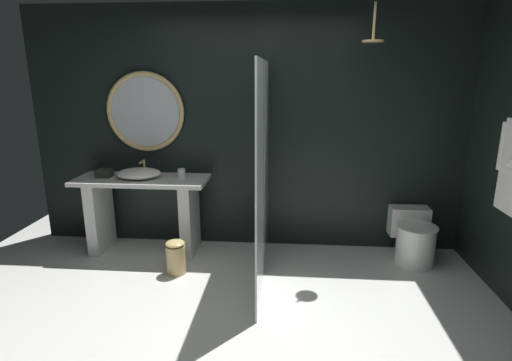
{
  "coord_description": "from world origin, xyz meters",
  "views": [
    {
      "loc": [
        0.44,
        -2.44,
        1.89
      ],
      "look_at": [
        0.18,
        0.75,
        1.04
      ],
      "focal_mm": 28.15,
      "sensor_mm": 36.0,
      "label": 1
    }
  ],
  "objects_px": {
    "tumbler_cup": "(181,173)",
    "round_wall_mirror": "(145,112)",
    "vessel_sink": "(139,173)",
    "tissue_box": "(105,173)",
    "rain_shower_head": "(373,37)",
    "toilet": "(413,238)",
    "waste_bin": "(176,257)"
  },
  "relations": [
    {
      "from": "rain_shower_head",
      "to": "toilet",
      "type": "bearing_deg",
      "value": 14.15
    },
    {
      "from": "rain_shower_head",
      "to": "vessel_sink",
      "type": "bearing_deg",
      "value": 175.65
    },
    {
      "from": "round_wall_mirror",
      "to": "rain_shower_head",
      "type": "xyz_separation_m",
      "value": [
        2.28,
        -0.43,
        0.71
      ]
    },
    {
      "from": "vessel_sink",
      "to": "round_wall_mirror",
      "type": "height_order",
      "value": "round_wall_mirror"
    },
    {
      "from": "rain_shower_head",
      "to": "toilet",
      "type": "distance_m",
      "value": 2.04
    },
    {
      "from": "tissue_box",
      "to": "rain_shower_head",
      "type": "distance_m",
      "value": 3.01
    },
    {
      "from": "round_wall_mirror",
      "to": "rain_shower_head",
      "type": "distance_m",
      "value": 2.42
    },
    {
      "from": "round_wall_mirror",
      "to": "tissue_box",
      "type": "bearing_deg",
      "value": -150.14
    },
    {
      "from": "tumbler_cup",
      "to": "round_wall_mirror",
      "type": "relative_size",
      "value": 0.12
    },
    {
      "from": "vessel_sink",
      "to": "tissue_box",
      "type": "xyz_separation_m",
      "value": [
        -0.38,
        0.02,
        -0.01
      ]
    },
    {
      "from": "tumbler_cup",
      "to": "vessel_sink",
      "type": "bearing_deg",
      "value": -175.69
    },
    {
      "from": "tissue_box",
      "to": "round_wall_mirror",
      "type": "xyz_separation_m",
      "value": [
        0.41,
        0.24,
        0.63
      ]
    },
    {
      "from": "tumbler_cup",
      "to": "tissue_box",
      "type": "bearing_deg",
      "value": -178.79
    },
    {
      "from": "round_wall_mirror",
      "to": "toilet",
      "type": "bearing_deg",
      "value": -5.6
    },
    {
      "from": "round_wall_mirror",
      "to": "rain_shower_head",
      "type": "relative_size",
      "value": 2.54
    },
    {
      "from": "tumbler_cup",
      "to": "toilet",
      "type": "xyz_separation_m",
      "value": [
        2.43,
        -0.06,
        -0.62
      ]
    },
    {
      "from": "round_wall_mirror",
      "to": "vessel_sink",
      "type": "bearing_deg",
      "value": -95.88
    },
    {
      "from": "rain_shower_head",
      "to": "waste_bin",
      "type": "distance_m",
      "value": 2.74
    },
    {
      "from": "rain_shower_head",
      "to": "tumbler_cup",
      "type": "bearing_deg",
      "value": 173.55
    },
    {
      "from": "vessel_sink",
      "to": "rain_shower_head",
      "type": "relative_size",
      "value": 1.38
    },
    {
      "from": "toilet",
      "to": "tissue_box",
      "type": "bearing_deg",
      "value": 179.21
    },
    {
      "from": "tissue_box",
      "to": "waste_bin",
      "type": "distance_m",
      "value": 1.24
    },
    {
      "from": "rain_shower_head",
      "to": "waste_bin",
      "type": "bearing_deg",
      "value": -169.7
    },
    {
      "from": "toilet",
      "to": "waste_bin",
      "type": "height_order",
      "value": "toilet"
    },
    {
      "from": "rain_shower_head",
      "to": "toilet",
      "type": "xyz_separation_m",
      "value": [
        0.58,
        0.15,
        -1.95
      ]
    },
    {
      "from": "toilet",
      "to": "tumbler_cup",
      "type": "bearing_deg",
      "value": 178.52
    },
    {
      "from": "tissue_box",
      "to": "vessel_sink",
      "type": "bearing_deg",
      "value": -2.45
    },
    {
      "from": "rain_shower_head",
      "to": "tissue_box",
      "type": "bearing_deg",
      "value": 175.92
    },
    {
      "from": "round_wall_mirror",
      "to": "waste_bin",
      "type": "xyz_separation_m",
      "value": [
        0.48,
        -0.75,
        -1.33
      ]
    },
    {
      "from": "round_wall_mirror",
      "to": "waste_bin",
      "type": "relative_size",
      "value": 2.52
    },
    {
      "from": "round_wall_mirror",
      "to": "rain_shower_head",
      "type": "bearing_deg",
      "value": -10.61
    },
    {
      "from": "tissue_box",
      "to": "rain_shower_head",
      "type": "relative_size",
      "value": 0.46
    }
  ]
}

